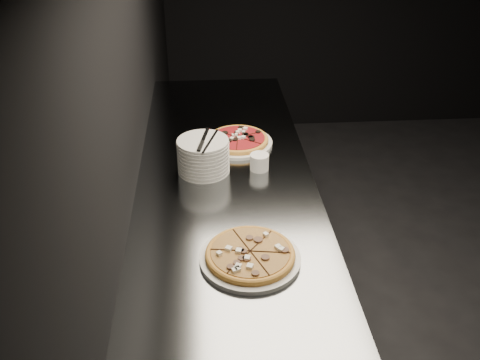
{
  "coord_description": "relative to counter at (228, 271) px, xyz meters",
  "views": [
    {
      "loc": [
        -2.21,
        -1.87,
        2.08
      ],
      "look_at": [
        -2.08,
        -0.08,
        0.99
      ],
      "focal_mm": 40.0,
      "sensor_mm": 36.0,
      "label": 1
    }
  ],
  "objects": [
    {
      "name": "pizza_mushroom",
      "position": [
        0.06,
        -0.48,
        0.48
      ],
      "size": [
        0.34,
        0.34,
        0.04
      ],
      "rotation": [
        0.0,
        0.0,
        -0.14
      ],
      "color": "silver",
      "rests_on": "counter"
    },
    {
      "name": "plate_stack",
      "position": [
        -0.09,
        0.13,
        0.53
      ],
      "size": [
        0.22,
        0.22,
        0.15
      ],
      "color": "silver",
      "rests_on": "counter"
    },
    {
      "name": "ramekin",
      "position": [
        0.15,
        0.12,
        0.5
      ],
      "size": [
        0.08,
        0.08,
        0.07
      ],
      "color": "silver",
      "rests_on": "counter"
    },
    {
      "name": "cutlery",
      "position": [
        -0.08,
        0.11,
        0.61
      ],
      "size": [
        0.12,
        0.22,
        0.01
      ],
      "rotation": [
        0.0,
        0.0,
        -0.2
      ],
      "color": "#ACAFB3",
      "rests_on": "plate_stack"
    },
    {
      "name": "counter",
      "position": [
        0.0,
        0.0,
        0.0
      ],
      "size": [
        0.74,
        2.44,
        0.92
      ],
      "color": "slate",
      "rests_on": "floor"
    },
    {
      "name": "wall_left",
      "position": [
        -0.37,
        0.0,
        0.94
      ],
      "size": [
        0.02,
        5.0,
        2.8
      ],
      "primitive_type": "cube",
      "color": "black",
      "rests_on": "floor"
    },
    {
      "name": "pizza_tomato",
      "position": [
        0.07,
        0.36,
        0.48
      ],
      "size": [
        0.38,
        0.38,
        0.04
      ],
      "rotation": [
        0.0,
        0.0,
        0.4
      ],
      "color": "silver",
      "rests_on": "counter"
    }
  ]
}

